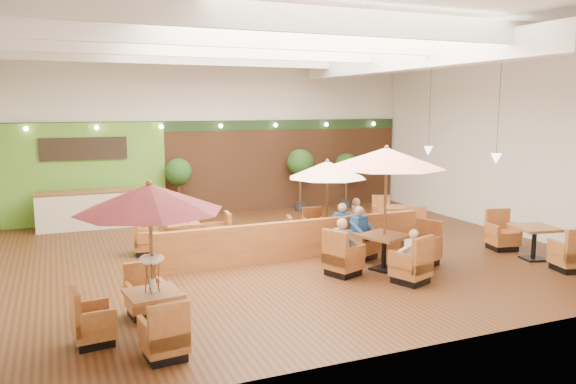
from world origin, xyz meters
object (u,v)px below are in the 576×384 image
table_1 (386,187)px  topiary_0 (178,174)px  table_5 (397,218)px  diner_1 (361,228)px  diner_0 (411,250)px  table_3 (183,235)px  table_4 (534,244)px  topiary_2 (347,167)px  diner_3 (342,223)px  service_counter (88,210)px  topiary_1 (300,165)px  table_2 (327,186)px  booth_divider (296,240)px  diner_2 (344,241)px  table_0 (147,226)px  diner_4 (354,215)px

table_1 → topiary_0: size_ratio=1.47×
table_5 → diner_1: 3.76m
table_5 → diner_0: size_ratio=3.47×
table_1 → table_3: table_1 is taller
table_4 → topiary_2: bearing=106.8°
topiary_0 → diner_3: size_ratio=2.46×
table_4 → service_counter: bearing=152.5°
topiary_1 → topiary_2: size_ratio=1.11×
table_2 → diner_3: (-0.00, -0.85, -0.84)m
booth_divider → table_4: size_ratio=2.41×
service_counter → diner_2: (4.90, -7.28, 0.19)m
table_0 → table_2: size_ratio=1.08×
table_2 → diner_2: table_2 is taller
table_3 → diner_3: (3.72, -1.67, 0.35)m
diner_0 → diner_3: size_ratio=0.87×
table_1 → table_2: 2.66m
booth_divider → diner_2: (0.45, -1.60, 0.29)m
table_4 → diner_4: bearing=145.1°
service_counter → table_1: (5.95, -7.28, 1.35)m
topiary_0 → diner_2: size_ratio=2.44×
booth_divider → topiary_1: (2.73, 5.88, 1.17)m
table_2 → topiary_0: 5.69m
service_counter → diner_2: size_ratio=3.59×
service_counter → topiary_2: 9.10m
diner_4 → diner_2: bearing=169.9°
table_1 → diner_0: 1.59m
table_0 → table_2: bearing=32.3°
diner_0 → diner_4: (0.71, 3.69, 0.02)m
diner_1 → table_0: bearing=3.9°
table_3 → table_4: bearing=-21.6°
table_2 → table_5: (2.88, 0.94, -1.27)m
table_1 → diner_2: size_ratio=3.58×
table_3 → diner_2: (2.81, -3.46, 0.35)m
table_3 → table_4: table_3 is taller
table_3 → diner_4: 4.65m
table_4 → diner_1: 4.23m
booth_divider → table_2: table_2 is taller
table_0 → diner_2: table_0 is taller
topiary_0 → table_1: bearing=-67.4°
table_0 → booth_divider: bearing=32.9°
table_5 → table_3: bearing=-155.6°
topiary_0 → diner_3: bearing=-62.4°
diner_4 → table_1: bearing=-171.4°
diner_3 → table_5: bearing=47.9°
topiary_1 → diner_1: (-1.24, -6.44, -0.88)m
booth_divider → table_4: bearing=-24.0°
topiary_2 → diner_2: size_ratio=2.40×
diner_3 → table_0: bearing=-130.8°
table_4 → table_1: bearing=-178.3°
topiary_2 → topiary_0: bearing=180.0°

